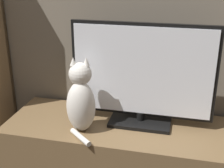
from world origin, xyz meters
TOP-DOWN VIEW (x-y plane):
  - tv_stand at (0.00, 0.94)m, footprint 1.52×0.49m
  - tv at (0.00, 0.99)m, footprint 0.79×0.21m
  - cat at (-0.30, 0.84)m, footprint 0.19×0.27m

SIDE VIEW (x-z plane):
  - tv_stand at x=0.00m, z-range 0.00..0.41m
  - cat at x=-0.30m, z-range 0.39..0.80m
  - tv at x=0.00m, z-range 0.41..0.98m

